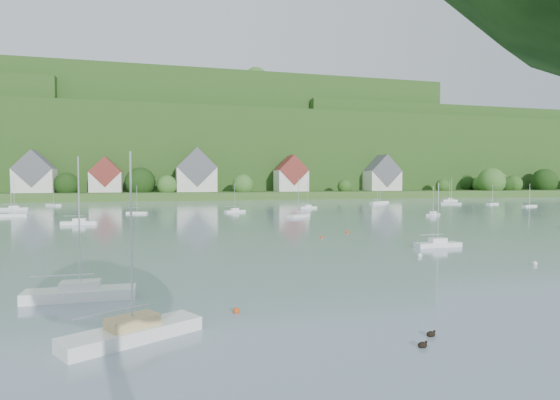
# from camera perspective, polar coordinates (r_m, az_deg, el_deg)

# --- Properties ---
(far_shore_strip) EXTENTS (600.00, 60.00, 3.00)m
(far_shore_strip) POSITION_cam_1_polar(r_m,az_deg,el_deg) (205.96, -11.87, 0.65)
(far_shore_strip) COLOR #2C551F
(far_shore_strip) RESTS_ON ground
(forested_ridge) EXTENTS (620.00, 181.22, 69.89)m
(forested_ridge) POSITION_cam_1_polar(r_m,az_deg,el_deg) (274.83, -12.58, 5.51)
(forested_ridge) COLOR #1B3F14
(forested_ridge) RESTS_ON ground
(village_building_0) EXTENTS (14.00, 10.40, 16.00)m
(village_building_0) POSITION_cam_1_polar(r_m,az_deg,el_deg) (197.60, -27.84, 2.68)
(village_building_0) COLOR silver
(village_building_0) RESTS_ON far_shore_strip
(village_building_1) EXTENTS (12.00, 9.36, 14.00)m
(village_building_1) POSITION_cam_1_polar(r_m,az_deg,el_deg) (195.54, -20.54, 2.59)
(village_building_1) COLOR silver
(village_building_1) RESTS_ON far_shore_strip
(village_building_2) EXTENTS (16.00, 11.44, 18.00)m
(village_building_2) POSITION_cam_1_polar(r_m,az_deg,el_deg) (194.26, -10.23, 3.15)
(village_building_2) COLOR silver
(village_building_2) RESTS_ON far_shore_strip
(village_building_3) EXTENTS (13.00, 10.40, 15.50)m
(village_building_3) POSITION_cam_1_polar(r_m,az_deg,el_deg) (199.57, 1.36, 2.92)
(village_building_3) COLOR silver
(village_building_3) RESTS_ON far_shore_strip
(village_building_4) EXTENTS (15.00, 10.40, 16.50)m
(village_building_4) POSITION_cam_1_polar(r_m,az_deg,el_deg) (220.07, 12.40, 2.85)
(village_building_4) COLOR silver
(village_building_4) RESTS_ON far_shore_strip
(near_sailboat_0) EXTENTS (6.62, 1.88, 8.93)m
(near_sailboat_0) POSITION_cam_1_polar(r_m,az_deg,el_deg) (32.17, -23.26, -10.33)
(near_sailboat_0) COLOR white
(near_sailboat_0) RESTS_ON ground
(near_sailboat_2) EXTENTS (6.55, 4.77, 8.76)m
(near_sailboat_2) POSITION_cam_1_polar(r_m,az_deg,el_deg) (23.43, -17.61, -15.03)
(near_sailboat_2) COLOR white
(near_sailboat_2) RESTS_ON ground
(near_sailboat_3) EXTENTS (5.32, 1.52, 7.17)m
(near_sailboat_3) POSITION_cam_1_polar(r_m,az_deg,el_deg) (55.29, 18.75, -5.06)
(near_sailboat_3) COLOR white
(near_sailboat_3) RESTS_ON ground
(mooring_buoy_0) EXTENTS (0.38, 0.38, 0.38)m
(mooring_buoy_0) POSITION_cam_1_polar(r_m,az_deg,el_deg) (27.04, -5.37, -13.57)
(mooring_buoy_0) COLOR #CF4912
(mooring_buoy_0) RESTS_ON ground
(mooring_buoy_1) EXTENTS (0.45, 0.45, 0.45)m
(mooring_buoy_1) POSITION_cam_1_polar(r_m,az_deg,el_deg) (47.79, 16.74, -6.68)
(mooring_buoy_1) COLOR white
(mooring_buoy_1) RESTS_ON ground
(mooring_buoy_2) EXTENTS (0.47, 0.47, 0.47)m
(mooring_buoy_2) POSITION_cam_1_polar(r_m,az_deg,el_deg) (67.31, 8.23, -4.00)
(mooring_buoy_2) COLOR #CF4912
(mooring_buoy_2) RESTS_ON ground
(mooring_buoy_3) EXTENTS (0.38, 0.38, 0.38)m
(mooring_buoy_3) POSITION_cam_1_polar(r_m,az_deg,el_deg) (61.11, 5.10, -4.63)
(mooring_buoy_3) COLOR #CF4912
(mooring_buoy_3) RESTS_ON ground
(mooring_buoy_4) EXTENTS (0.43, 0.43, 0.43)m
(mooring_buoy_4) POSITION_cam_1_polar(r_m,az_deg,el_deg) (47.19, 28.76, -6.98)
(mooring_buoy_4) COLOR white
(mooring_buoy_4) RESTS_ON ground
(duck_pair) EXTENTS (1.68, 1.49, 0.33)m
(duck_pair) POSITION_cam_1_polar(r_m,az_deg,el_deg) (23.39, 17.56, -15.96)
(duck_pair) COLOR black
(duck_pair) RESTS_ON ground
(far_sailboat_cluster) EXTENTS (185.98, 73.95, 8.71)m
(far_sailboat_cluster) POSITION_cam_1_polar(r_m,az_deg,el_deg) (122.57, -10.19, -0.99)
(far_sailboat_cluster) COLOR white
(far_sailboat_cluster) RESTS_ON ground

